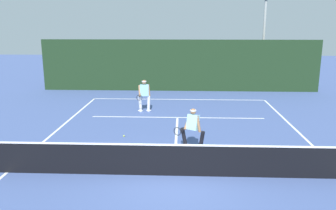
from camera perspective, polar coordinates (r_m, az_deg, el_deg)
name	(u,v)px	position (r m, az deg, el deg)	size (l,w,h in m)	color
ground_plane	(174,176)	(10.45, 0.96, -11.60)	(80.00, 80.00, 0.00)	#435790
court_line_baseline_far	(179,99)	(20.55, 1.77, 0.94)	(10.14, 0.10, 0.01)	white
court_line_sideline_left	(7,172)	(11.72, -25.08, -10.07)	(0.10, 21.18, 0.01)	white
court_line_service	(177,117)	(16.60, 1.58, -2.06)	(8.27, 0.10, 0.01)	white
court_line_centre	(176,140)	(13.42, 1.34, -5.83)	(0.10, 6.40, 0.01)	white
tennis_net	(174,160)	(10.25, 0.97, -9.03)	(11.11, 0.09, 1.06)	#1E4723
player_near	(193,128)	(12.18, 4.07, -3.77)	(1.11, 0.77, 1.53)	black
player_far	(144,94)	(17.55, -3.95, 1.78)	(0.70, 0.88, 1.64)	silver
tennis_ball	(124,136)	(13.93, -7.29, -5.09)	(0.07, 0.07, 0.07)	#D1E033
back_fence_windscreen	(179,66)	(22.95, 1.89, 6.53)	(18.32, 0.12, 3.39)	#1A311A
light_pole	(264,30)	(25.23, 15.61, 11.90)	(0.55, 0.44, 6.37)	#9EA39E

